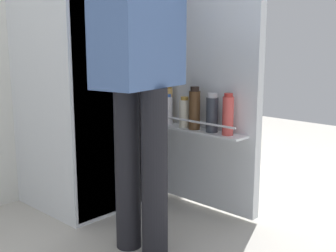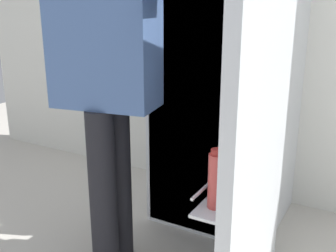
{
  "view_description": "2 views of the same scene",
  "coord_description": "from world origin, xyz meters",
  "views": [
    {
      "loc": [
        -1.57,
        -1.59,
        0.98
      ],
      "look_at": [
        0.02,
        -0.08,
        0.55
      ],
      "focal_mm": 46.62,
      "sensor_mm": 36.0,
      "label": 1
    },
    {
      "loc": [
        0.77,
        -1.5,
        1.2
      ],
      "look_at": [
        -0.05,
        -0.03,
        0.68
      ],
      "focal_mm": 43.26,
      "sensor_mm": 36.0,
      "label": 2
    }
  ],
  "objects": [
    {
      "name": "refrigerator",
      "position": [
        0.03,
        0.5,
        0.81
      ],
      "size": [
        0.74,
        1.26,
        1.62
      ],
      "color": "silver",
      "rests_on": "ground_plane"
    },
    {
      "name": "person",
      "position": [
        -0.25,
        -0.17,
        0.93
      ],
      "size": [
        0.61,
        0.68,
        1.56
      ],
      "color": "black",
      "rests_on": "ground_plane"
    }
  ]
}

